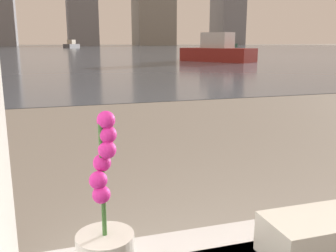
{
  "coord_description": "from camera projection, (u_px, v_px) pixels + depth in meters",
  "views": [
    {
      "loc": [
        -0.72,
        0.06,
        1.15
      ],
      "look_at": [
        -0.06,
        2.19,
        0.65
      ],
      "focal_mm": 40.0,
      "sensor_mm": 36.0,
      "label": 1
    }
  ],
  "objects": [
    {
      "name": "towel_stack",
      "position": [
        316.0,
        237.0,
        1.06
      ],
      "size": [
        0.3,
        0.17,
        0.12
      ],
      "color": "silver",
      "rests_on": "bathtub"
    },
    {
      "name": "potted_orchid",
      "position": [
        105.0,
        234.0,
        0.98
      ],
      "size": [
        0.15,
        0.15,
        0.43
      ],
      "color": "silver",
      "rests_on": "bathtub"
    },
    {
      "name": "harbor_boat_3",
      "position": [
        72.0,
        45.0,
        71.39
      ],
      "size": [
        3.26,
        4.15,
        1.51
      ],
      "color": "#4C4C51",
      "rests_on": "harbor_water"
    },
    {
      "name": "harbor_boat_4",
      "position": [
        228.0,
        44.0,
        80.26
      ],
      "size": [
        3.04,
        4.5,
        1.6
      ],
      "color": "#335647",
      "rests_on": "harbor_water"
    },
    {
      "name": "harbor_boat_1",
      "position": [
        217.0,
        51.0,
        21.8
      ],
      "size": [
        3.62,
        4.57,
        1.66
      ],
      "color": "maroon",
      "rests_on": "harbor_water"
    },
    {
      "name": "harbor_water",
      "position": [
        55.0,
        49.0,
        58.19
      ],
      "size": [
        180.0,
        110.0,
        0.01
      ],
      "color": "slate",
      "rests_on": "ground_plane"
    }
  ]
}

